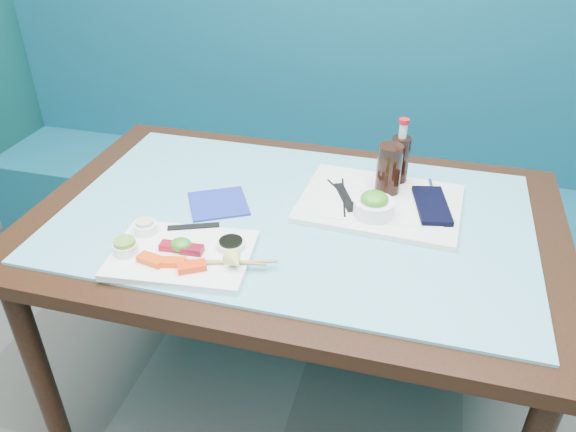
% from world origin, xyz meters
% --- Properties ---
extents(booth_bench, '(3.00, 0.56, 1.17)m').
position_xyz_m(booth_bench, '(0.00, 2.29, 0.37)').
color(booth_bench, '#0E485B').
rests_on(booth_bench, ground).
extents(dining_table, '(1.40, 0.90, 0.75)m').
position_xyz_m(dining_table, '(0.00, 1.45, 0.67)').
color(dining_table, black).
rests_on(dining_table, ground).
extents(glass_top, '(1.22, 0.76, 0.01)m').
position_xyz_m(glass_top, '(0.00, 1.45, 0.75)').
color(glass_top, '#63B2C7').
rests_on(glass_top, dining_table).
extents(sashimi_plate, '(0.35, 0.26, 0.02)m').
position_xyz_m(sashimi_plate, '(-0.21, 1.20, 0.77)').
color(sashimi_plate, white).
rests_on(sashimi_plate, glass_top).
extents(salmon_left, '(0.07, 0.04, 0.02)m').
position_xyz_m(salmon_left, '(-0.26, 1.14, 0.78)').
color(salmon_left, '#FF4A0A').
rests_on(salmon_left, sashimi_plate).
extents(salmon_mid, '(0.06, 0.04, 0.01)m').
position_xyz_m(salmon_mid, '(-0.21, 1.15, 0.78)').
color(salmon_mid, '#FF430A').
rests_on(salmon_mid, sashimi_plate).
extents(salmon_right, '(0.07, 0.06, 0.02)m').
position_xyz_m(salmon_right, '(-0.16, 1.14, 0.78)').
color(salmon_right, '#FE360A').
rests_on(salmon_right, sashimi_plate).
extents(tuna_left, '(0.05, 0.03, 0.02)m').
position_xyz_m(tuna_left, '(-0.24, 1.20, 0.78)').
color(tuna_left, maroon).
rests_on(tuna_left, sashimi_plate).
extents(tuna_right, '(0.05, 0.03, 0.02)m').
position_xyz_m(tuna_right, '(-0.18, 1.20, 0.78)').
color(tuna_right, maroon).
rests_on(tuna_right, sashimi_plate).
extents(seaweed_garnish, '(0.05, 0.05, 0.03)m').
position_xyz_m(seaweed_garnish, '(-0.21, 1.21, 0.79)').
color(seaweed_garnish, '#317B1C').
rests_on(seaweed_garnish, sashimi_plate).
extents(ramekin_wasabi, '(0.06, 0.06, 0.02)m').
position_xyz_m(ramekin_wasabi, '(-0.33, 1.16, 0.79)').
color(ramekin_wasabi, white).
rests_on(ramekin_wasabi, sashimi_plate).
extents(wasabi_fill, '(0.06, 0.06, 0.01)m').
position_xyz_m(wasabi_fill, '(-0.33, 1.16, 0.80)').
color(wasabi_fill, olive).
rests_on(wasabi_fill, ramekin_wasabi).
extents(ramekin_ginger, '(0.06, 0.06, 0.02)m').
position_xyz_m(ramekin_ginger, '(-0.33, 1.25, 0.79)').
color(ramekin_ginger, white).
rests_on(ramekin_ginger, sashimi_plate).
extents(ginger_fill, '(0.05, 0.05, 0.01)m').
position_xyz_m(ginger_fill, '(-0.33, 1.25, 0.80)').
color(ginger_fill, beige).
rests_on(ginger_fill, ramekin_ginger).
extents(soy_dish, '(0.09, 0.09, 0.01)m').
position_xyz_m(soy_dish, '(-0.10, 1.25, 0.78)').
color(soy_dish, white).
rests_on(soy_dish, sashimi_plate).
extents(soy_fill, '(0.07, 0.07, 0.01)m').
position_xyz_m(soy_fill, '(-0.10, 1.25, 0.79)').
color(soy_fill, black).
rests_on(soy_fill, soy_dish).
extents(lemon_wedge, '(0.06, 0.06, 0.05)m').
position_xyz_m(lemon_wedge, '(-0.06, 1.17, 0.80)').
color(lemon_wedge, '#D4DA67').
rests_on(lemon_wedge, sashimi_plate).
extents(chopstick_sleeve, '(0.13, 0.07, 0.00)m').
position_xyz_m(chopstick_sleeve, '(-0.22, 1.30, 0.78)').
color(chopstick_sleeve, black).
rests_on(chopstick_sleeve, sashimi_plate).
extents(wooden_chopstick_a, '(0.20, 0.04, 0.01)m').
position_xyz_m(wooden_chopstick_a, '(-0.10, 1.18, 0.78)').
color(wooden_chopstick_a, '#A0754B').
rests_on(wooden_chopstick_a, sashimi_plate).
extents(wooden_chopstick_b, '(0.22, 0.08, 0.01)m').
position_xyz_m(wooden_chopstick_b, '(-0.09, 1.18, 0.78)').
color(wooden_chopstick_b, '#A97A4F').
rests_on(wooden_chopstick_b, sashimi_plate).
extents(serving_tray, '(0.44, 0.34, 0.02)m').
position_xyz_m(serving_tray, '(0.21, 1.55, 0.77)').
color(serving_tray, white).
rests_on(serving_tray, glass_top).
extents(paper_placemat, '(0.34, 0.25, 0.00)m').
position_xyz_m(paper_placemat, '(0.21, 1.55, 0.77)').
color(paper_placemat, white).
rests_on(paper_placemat, serving_tray).
extents(seaweed_bowl, '(0.14, 0.14, 0.04)m').
position_xyz_m(seaweed_bowl, '(0.20, 1.48, 0.79)').
color(seaweed_bowl, white).
rests_on(seaweed_bowl, serving_tray).
extents(seaweed_salad, '(0.10, 0.10, 0.04)m').
position_xyz_m(seaweed_salad, '(0.20, 1.48, 0.82)').
color(seaweed_salad, '#3C891F').
rests_on(seaweed_salad, seaweed_bowl).
extents(cola_glass, '(0.07, 0.07, 0.14)m').
position_xyz_m(cola_glass, '(0.22, 1.61, 0.84)').
color(cola_glass, black).
rests_on(cola_glass, serving_tray).
extents(navy_pouch, '(0.12, 0.20, 0.01)m').
position_xyz_m(navy_pouch, '(0.35, 1.55, 0.78)').
color(navy_pouch, black).
rests_on(navy_pouch, serving_tray).
extents(fork, '(0.02, 0.08, 0.01)m').
position_xyz_m(fork, '(0.34, 1.66, 0.78)').
color(fork, white).
rests_on(fork, serving_tray).
extents(black_chopstick_a, '(0.05, 0.20, 0.01)m').
position_xyz_m(black_chopstick_a, '(0.12, 1.54, 0.78)').
color(black_chopstick_a, black).
rests_on(black_chopstick_a, serving_tray).
extents(black_chopstick_b, '(0.14, 0.17, 0.01)m').
position_xyz_m(black_chopstick_b, '(0.12, 1.54, 0.78)').
color(black_chopstick_b, black).
rests_on(black_chopstick_b, serving_tray).
extents(tray_sleeve, '(0.09, 0.15, 0.00)m').
position_xyz_m(tray_sleeve, '(0.12, 1.54, 0.78)').
color(tray_sleeve, black).
rests_on(tray_sleeve, serving_tray).
extents(cola_bottle_body, '(0.05, 0.05, 0.15)m').
position_xyz_m(cola_bottle_body, '(0.25, 1.68, 0.83)').
color(cola_bottle_body, black).
rests_on(cola_bottle_body, glass_top).
extents(cola_bottle_neck, '(0.03, 0.03, 0.04)m').
position_xyz_m(cola_bottle_neck, '(0.25, 1.68, 0.93)').
color(cola_bottle_neck, silver).
rests_on(cola_bottle_neck, cola_bottle_body).
extents(cola_bottle_cap, '(0.03, 0.03, 0.01)m').
position_xyz_m(cola_bottle_cap, '(0.25, 1.68, 0.96)').
color(cola_bottle_cap, red).
rests_on(cola_bottle_cap, cola_bottle_neck).
extents(blue_napkin, '(0.21, 0.21, 0.01)m').
position_xyz_m(blue_napkin, '(-0.21, 1.44, 0.76)').
color(blue_napkin, navy).
rests_on(blue_napkin, glass_top).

